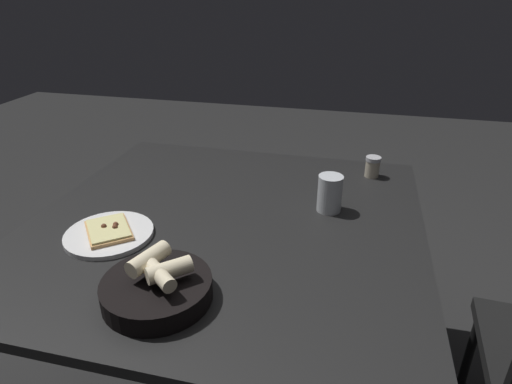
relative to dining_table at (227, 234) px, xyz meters
name	(u,v)px	position (x,y,z in m)	size (l,w,h in m)	color
dining_table	(227,234)	(0.00, 0.00, 0.00)	(1.20, 1.19, 0.74)	black
pizza_plate	(109,233)	(0.30, 0.17, 0.06)	(0.25, 0.25, 0.04)	white
bread_basket	(157,286)	(0.05, 0.39, 0.08)	(0.26, 0.26, 0.11)	black
beer_glass	(330,195)	(-0.30, -0.14, 0.10)	(0.08, 0.08, 0.12)	silver
pepper_shaker	(372,168)	(-0.44, -0.45, 0.09)	(0.06, 0.06, 0.08)	#BFB299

